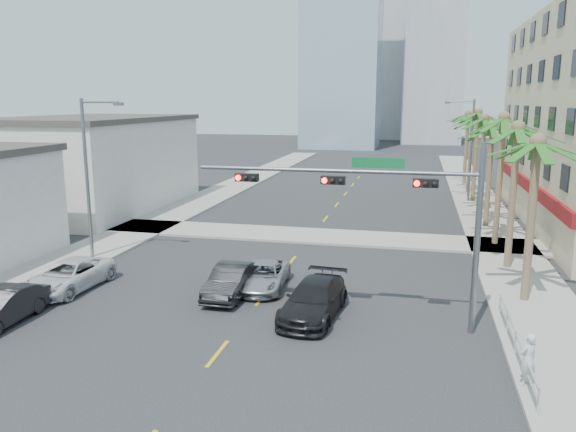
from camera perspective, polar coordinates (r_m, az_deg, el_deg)
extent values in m
plane|color=#262628|center=(17.57, -11.90, -19.01)|extent=(260.00, 260.00, 0.00)
cube|color=gray|center=(35.16, 21.35, -3.68)|extent=(4.00, 120.00, 0.15)
cube|color=gray|center=(39.44, -15.61, -1.68)|extent=(4.00, 120.00, 0.15)
cube|color=gray|center=(37.29, 2.36, -2.02)|extent=(80.00, 4.00, 0.15)
cube|color=maroon|center=(44.68, 22.91, 3.17)|extent=(0.30, 28.00, 0.80)
cube|color=beige|center=(49.44, -19.09, 4.89)|extent=(11.00, 18.00, 7.20)
cube|color=#99B2C6|center=(110.63, 5.61, 19.47)|extent=(14.00, 14.00, 48.00)
cube|color=#ADADB2|center=(139.47, 9.39, 16.51)|extent=(16.00, 16.00, 42.00)
cylinder|color=slate|center=(22.37, 18.65, -2.64)|extent=(0.24, 0.24, 7.20)
cylinder|color=slate|center=(22.01, 4.68, 4.60)|extent=(11.00, 0.16, 0.16)
cube|color=#0C662D|center=(21.79, 9.14, 5.35)|extent=(2.00, 0.05, 0.40)
cube|color=black|center=(21.68, 13.80, 3.26)|extent=(0.95, 0.28, 0.32)
sphere|color=#FF0C05|center=(21.52, 12.96, 3.24)|extent=(0.22, 0.22, 0.22)
cube|color=black|center=(21.91, 4.60, 3.65)|extent=(0.95, 0.28, 0.32)
sphere|color=#FF0C05|center=(21.80, 3.71, 3.62)|extent=(0.22, 0.22, 0.22)
cube|color=black|center=(22.68, -4.20, 3.93)|extent=(0.95, 0.28, 0.32)
sphere|color=#FF0C05|center=(22.62, -5.09, 3.89)|extent=(0.22, 0.22, 0.22)
cylinder|color=brown|center=(26.61, 23.43, -0.78)|extent=(0.36, 0.36, 7.20)
cylinder|color=brown|center=(31.62, 21.83, 1.52)|extent=(0.36, 0.36, 7.56)
cylinder|color=brown|center=(36.68, 20.67, 3.19)|extent=(0.36, 0.36, 7.92)
cylinder|color=brown|center=(41.84, 19.73, 3.72)|extent=(0.36, 0.36, 7.20)
cylinder|color=brown|center=(46.95, 19.05, 4.79)|extent=(0.36, 0.36, 7.56)
cylinder|color=brown|center=(52.08, 18.49, 5.64)|extent=(0.36, 0.36, 7.92)
cylinder|color=brown|center=(57.27, 18.01, 5.80)|extent=(0.36, 0.36, 7.20)
cylinder|color=brown|center=(62.42, 17.63, 6.43)|extent=(0.36, 0.36, 7.56)
cylinder|color=slate|center=(33.18, -19.73, 3.38)|extent=(0.20, 0.20, 9.00)
cylinder|color=slate|center=(32.30, -18.59, 10.91)|extent=(2.20, 0.12, 0.12)
cube|color=slate|center=(31.74, -16.85, 10.84)|extent=(0.50, 0.25, 0.18)
cylinder|color=slate|center=(52.00, 18.09, 6.26)|extent=(0.20, 0.20, 9.00)
cylinder|color=slate|center=(51.73, 17.16, 11.06)|extent=(2.20, 0.12, 0.12)
cube|color=slate|center=(51.66, 15.92, 11.02)|extent=(0.50, 0.25, 0.18)
cylinder|color=silver|center=(21.62, 22.11, -11.94)|extent=(0.08, 8.00, 0.08)
cylinder|color=silver|center=(21.49, 22.18, -11.08)|extent=(0.08, 8.00, 0.08)
cylinder|color=silver|center=(18.09, 24.09, -17.06)|extent=(0.08, 0.08, 1.00)
cylinder|color=silver|center=(19.85, 23.00, -14.34)|extent=(0.08, 0.08, 1.00)
cylinder|color=silver|center=(21.64, 22.10, -12.06)|extent=(0.08, 0.08, 1.00)
cylinder|color=silver|center=(23.47, 21.36, -10.13)|extent=(0.08, 0.08, 1.00)
cylinder|color=silver|center=(25.32, 20.73, -8.47)|extent=(0.08, 0.08, 1.00)
imported|color=black|center=(25.64, -27.06, -8.25)|extent=(1.57, 4.38, 1.44)
imported|color=silver|center=(28.85, -21.36, -5.65)|extent=(2.61, 5.16, 1.40)
imported|color=black|center=(26.21, -5.84, -6.56)|extent=(1.56, 4.37, 1.44)
imported|color=#B6B7BB|center=(27.14, -2.50, -6.08)|extent=(2.37, 4.62, 1.25)
imported|color=black|center=(23.67, 2.63, -8.48)|extent=(2.52, 5.29, 1.49)
imported|color=silver|center=(19.49, 23.20, -13.24)|extent=(0.74, 0.68, 1.69)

